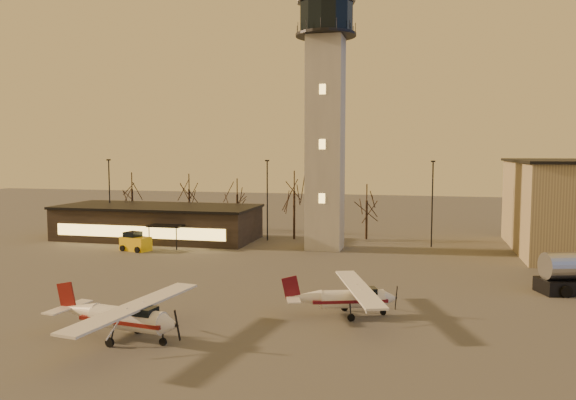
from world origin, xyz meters
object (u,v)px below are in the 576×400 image
at_px(control_tower, 325,106).
at_px(service_cart, 135,243).
at_px(terminal, 158,222).
at_px(cessna_rear, 130,323).
at_px(cessna_front, 354,302).

xyz_separation_m(control_tower, service_cart, (-20.63, -6.33, -15.52)).
bearing_deg(control_tower, service_cart, -162.96).
xyz_separation_m(control_tower, terminal, (-21.99, 1.98, -14.17)).
bearing_deg(cessna_rear, control_tower, 88.02).
height_order(control_tower, service_cart, control_tower).
bearing_deg(cessna_rear, cessna_front, 41.46).
relative_size(cessna_front, cessna_rear, 0.89).
distance_m(cessna_front, cessna_rear, 14.80).
bearing_deg(terminal, control_tower, -5.15).
relative_size(cessna_front, service_cart, 2.82).
bearing_deg(control_tower, terminal, 174.85).
distance_m(control_tower, service_cart, 26.58).
bearing_deg(terminal, service_cart, -80.71).
distance_m(terminal, cessna_rear, 39.29).
xyz_separation_m(terminal, cessna_rear, (16.13, -35.81, -1.06)).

